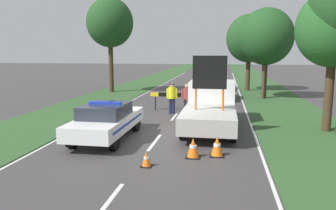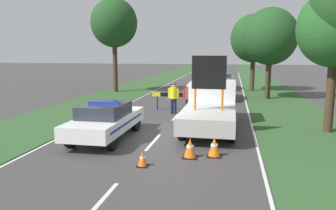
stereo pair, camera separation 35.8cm
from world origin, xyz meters
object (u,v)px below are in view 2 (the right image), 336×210
at_px(work_truck, 211,105).
at_px(queued_car_sedan_black, 222,89).
at_px(traffic_cone_centre_front, 201,105).
at_px(road_barrier, 177,96).
at_px(roadside_tree_mid_left, 114,23).
at_px(traffic_cone_behind_barrier, 214,147).
at_px(utility_pole, 268,56).
at_px(roadside_tree_far_left, 336,29).
at_px(traffic_cone_lane_edge, 190,148).
at_px(traffic_cone_near_truck, 142,159).
at_px(traffic_cone_near_police, 192,107).
at_px(roadside_tree_near_left, 270,37).
at_px(queued_car_sedan_silver, 223,80).
at_px(police_officer, 174,96).
at_px(pedestrian_civilian, 188,97).
at_px(roadside_tree_mid_right, 254,39).
at_px(police_car, 106,120).

distance_m(work_truck, queued_car_sedan_black, 9.36).
bearing_deg(traffic_cone_centre_front, work_truck, -78.34).
distance_m(road_barrier, roadside_tree_mid_left, 11.77).
bearing_deg(traffic_cone_behind_barrier, utility_pole, 77.89).
distance_m(work_truck, roadside_tree_far_left, 6.18).
bearing_deg(traffic_cone_lane_edge, roadside_tree_far_left, 40.08).
bearing_deg(traffic_cone_near_truck, roadside_tree_mid_left, 112.48).
distance_m(traffic_cone_near_police, utility_pole, 8.56).
xyz_separation_m(roadside_tree_far_left, utility_pole, (-1.64, 10.03, -1.25)).
bearing_deg(road_barrier, roadside_tree_near_left, 43.28).
bearing_deg(queued_car_sedan_silver, road_barrier, 79.11).
bearing_deg(police_officer, queued_car_sedan_silver, -123.75).
distance_m(pedestrian_civilian, traffic_cone_behind_barrier, 7.67).
bearing_deg(pedestrian_civilian, road_barrier, 158.35).
bearing_deg(road_barrier, roadside_tree_far_left, -31.88).
bearing_deg(pedestrian_civilian, roadside_tree_mid_right, 98.47).
height_order(road_barrier, traffic_cone_near_truck, road_barrier).
relative_size(road_barrier, utility_pole, 0.48).
bearing_deg(police_car, traffic_cone_lane_edge, -25.07).
xyz_separation_m(pedestrian_civilian, roadside_tree_mid_right, (4.18, 12.15, 3.65)).
height_order(police_officer, traffic_cone_behind_barrier, police_officer).
height_order(traffic_cone_near_truck, queued_car_sedan_black, queued_car_sedan_black).
bearing_deg(pedestrian_civilian, traffic_cone_near_truck, -64.08).
bearing_deg(pedestrian_civilian, queued_car_sedan_black, 103.07).
height_order(police_car, road_barrier, police_car).
distance_m(traffic_cone_near_police, traffic_cone_lane_edge, 8.27).
height_order(traffic_cone_near_police, roadside_tree_near_left, roadside_tree_near_left).
height_order(traffic_cone_centre_front, queued_car_sedan_black, queued_car_sedan_black).
xyz_separation_m(work_truck, roadside_tree_mid_right, (2.71, 15.05, 3.62)).
height_order(traffic_cone_lane_edge, queued_car_sedan_silver, queued_car_sedan_silver).
height_order(police_car, roadside_tree_mid_right, roadside_tree_mid_right).
height_order(queued_car_sedan_black, roadside_tree_near_left, roadside_tree_near_left).
distance_m(police_car, traffic_cone_lane_edge, 4.13).
distance_m(traffic_cone_centre_front, roadside_tree_far_left, 8.33).
xyz_separation_m(traffic_cone_lane_edge, roadside_tree_far_left, (5.51, 4.64, 4.13)).
distance_m(roadside_tree_mid_left, utility_pole, 13.10).
bearing_deg(road_barrier, traffic_cone_lane_edge, -80.99).
xyz_separation_m(police_car, roadside_tree_far_left, (9.20, 2.83, 3.69)).
xyz_separation_m(traffic_cone_near_police, traffic_cone_centre_front, (0.51, 0.54, 0.04)).
distance_m(traffic_cone_lane_edge, utility_pole, 15.44).
height_order(pedestrian_civilian, roadside_tree_mid_left, roadside_tree_mid_left).
relative_size(road_barrier, traffic_cone_near_truck, 6.15).
relative_size(road_barrier, police_officer, 1.68).
distance_m(road_barrier, utility_pole, 8.68).
relative_size(work_truck, roadside_tree_mid_right, 0.93).
bearing_deg(traffic_cone_near_police, utility_pole, 53.16).
bearing_deg(pedestrian_civilian, roadside_tree_mid_left, 157.51).
height_order(traffic_cone_lane_edge, queued_car_sedan_black, queued_car_sedan_black).
relative_size(traffic_cone_near_truck, queued_car_sedan_black, 0.12).
bearing_deg(traffic_cone_near_truck, traffic_cone_centre_front, 84.83).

